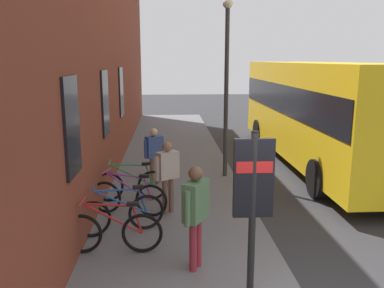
% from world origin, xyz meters
% --- Properties ---
extents(ground, '(60.00, 60.00, 0.00)m').
position_xyz_m(ground, '(6.00, -1.00, 0.00)').
color(ground, '#2D2D30').
extents(sidewalk_pavement, '(24.00, 3.50, 0.12)m').
position_xyz_m(sidewalk_pavement, '(8.00, 1.75, 0.06)').
color(sidewalk_pavement, slate).
rests_on(sidewalk_pavement, ground).
extents(station_facade, '(22.00, 0.65, 9.68)m').
position_xyz_m(station_facade, '(8.99, 3.80, 4.83)').
color(station_facade, brown).
rests_on(station_facade, ground).
extents(bicycle_by_door, '(0.48, 1.77, 0.97)m').
position_xyz_m(bicycle_by_door, '(2.16, 2.93, 0.51)').
color(bicycle_by_door, black).
rests_on(bicycle_by_door, sidewalk_pavement).
extents(bicycle_beside_lamp, '(0.66, 1.71, 0.97)m').
position_xyz_m(bicycle_beside_lamp, '(2.98, 2.89, 0.51)').
color(bicycle_beside_lamp, black).
rests_on(bicycle_beside_lamp, sidewalk_pavement).
extents(bicycle_far_end, '(0.62, 1.72, 0.97)m').
position_xyz_m(bicycle_far_end, '(3.93, 2.82, 0.51)').
color(bicycle_far_end, black).
rests_on(bicycle_far_end, sidewalk_pavement).
extents(bicycle_mid_rack, '(0.48, 1.77, 0.97)m').
position_xyz_m(bicycle_mid_rack, '(4.83, 2.85, 0.51)').
color(bicycle_mid_rack, black).
rests_on(bicycle_mid_rack, sidewalk_pavement).
extents(transit_info_sign, '(0.10, 0.55, 2.40)m').
position_xyz_m(transit_info_sign, '(0.75, 0.79, 1.72)').
color(transit_info_sign, black).
rests_on(transit_info_sign, sidewalk_pavement).
extents(city_bus, '(10.51, 2.67, 3.35)m').
position_xyz_m(city_bus, '(8.43, -3.00, 1.92)').
color(city_bus, yellow).
rests_on(city_bus, ground).
extents(pedestrian_crossing_street, '(0.41, 0.53, 1.54)m').
position_xyz_m(pedestrian_crossing_street, '(6.09, 2.32, 1.06)').
color(pedestrian_crossing_street, brown).
rests_on(pedestrian_crossing_street, sidewalk_pavement).
extents(pedestrian_near_bus, '(0.44, 0.53, 1.61)m').
position_xyz_m(pedestrian_near_bus, '(3.99, 1.96, 1.10)').
color(pedestrian_near_bus, brown).
rests_on(pedestrian_near_bus, sidewalk_pavement).
extents(pedestrian_by_facade, '(0.57, 0.46, 1.71)m').
position_xyz_m(pedestrian_by_facade, '(1.54, 1.53, 1.17)').
color(pedestrian_by_facade, maroon).
rests_on(pedestrian_by_facade, sidewalk_pavement).
extents(street_lamp, '(0.28, 0.28, 4.94)m').
position_xyz_m(street_lamp, '(6.79, 0.30, 3.07)').
color(street_lamp, '#333338').
rests_on(street_lamp, sidewalk_pavement).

